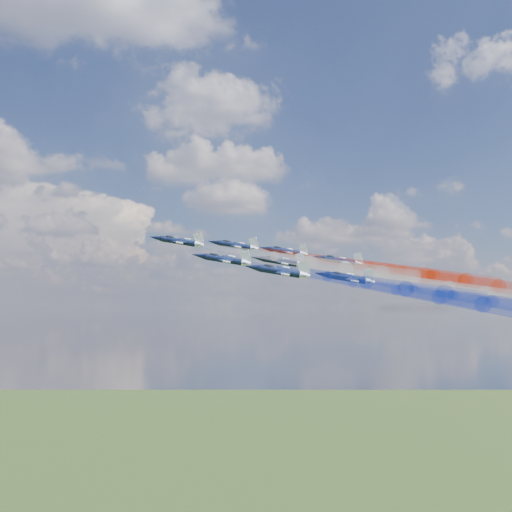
{
  "coord_description": "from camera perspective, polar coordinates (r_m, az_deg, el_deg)",
  "views": [
    {
      "loc": [
        -43.63,
        -146.78,
        136.69
      ],
      "look_at": [
        -14.39,
        -13.57,
        148.69
      ],
      "focal_mm": 41.75,
      "sensor_mm": 36.0,
      "label": 1
    }
  ],
  "objects": [
    {
      "name": "jet_lead",
      "position": [
        138.96,
        -7.39,
        1.4
      ],
      "size": [
        15.91,
        14.03,
        7.58
      ],
      "primitive_type": null,
      "rotation": [
        0.16,
        -0.19,
        1.28
      ],
      "color": "black"
    },
    {
      "name": "trail_lead",
      "position": [
        136.76,
        5.21,
        -0.59
      ],
      "size": [
        49.2,
        17.5,
        13.11
      ],
      "primitive_type": null,
      "rotation": [
        0.16,
        -0.19,
        1.28
      ],
      "color": "white"
    },
    {
      "name": "jet_inner_left",
      "position": [
        127.73,
        -3.08,
        -0.34
      ],
      "size": [
        15.91,
        14.03,
        7.58
      ],
      "primitive_type": null,
      "rotation": [
        0.16,
        -0.19,
        1.28
      ],
      "color": "black"
    },
    {
      "name": "trail_inner_left",
      "position": [
        128.24,
        10.54,
        -2.49
      ],
      "size": [
        49.2,
        17.5,
        13.11
      ],
      "primitive_type": null,
      "rotation": [
        0.16,
        -0.19,
        1.28
      ],
      "color": "#1730CA"
    },
    {
      "name": "jet_inner_right",
      "position": [
        148.38,
        -1.99,
        1.02
      ],
      "size": [
        15.91,
        14.03,
        7.58
      ],
      "primitive_type": null,
      "rotation": [
        0.16,
        -0.19,
        1.28
      ],
      "color": "black"
    },
    {
      "name": "trail_inner_right",
      "position": [
        148.84,
        9.72,
        -0.84
      ],
      "size": [
        49.2,
        17.5,
        13.11
      ],
      "primitive_type": null,
      "rotation": [
        0.16,
        -0.19,
        1.28
      ],
      "color": "red"
    },
    {
      "name": "jet_outer_left",
      "position": [
        114.64,
        2.31,
        -1.48
      ],
      "size": [
        15.91,
        14.03,
        7.58
      ],
      "primitive_type": null,
      "rotation": [
        0.16,
        -0.19,
        1.28
      ],
      "color": "black"
    },
    {
      "name": "trail_outer_left",
      "position": [
        118.45,
        17.18,
        -3.77
      ],
      "size": [
        49.2,
        17.5,
        13.11
      ],
      "primitive_type": null,
      "rotation": [
        0.16,
        -0.19,
        1.28
      ],
      "color": "#1730CA"
    },
    {
      "name": "jet_center_third",
      "position": [
        138.12,
        2.36,
        -0.53
      ],
      "size": [
        15.91,
        14.03,
        7.58
      ],
      "primitive_type": null,
      "rotation": [
        0.16,
        -0.19,
        1.28
      ],
      "color": "black"
    },
    {
      "name": "trail_center_third",
      "position": [
        141.21,
        14.77,
        -2.47
      ],
      "size": [
        49.2,
        17.5,
        13.11
      ],
      "primitive_type": null,
      "rotation": [
        0.16,
        -0.19,
        1.28
      ],
      "color": "white"
    },
    {
      "name": "jet_outer_right",
      "position": [
        156.27,
        2.86,
        0.45
      ],
      "size": [
        15.91,
        14.03,
        7.58
      ],
      "primitive_type": null,
      "rotation": [
        0.16,
        -0.19,
        1.28
      ],
      "color": "black"
    },
    {
      "name": "trail_outer_right",
      "position": [
        159.16,
        13.85,
        -1.29
      ],
      "size": [
        49.2,
        17.5,
        13.11
      ],
      "primitive_type": null,
      "rotation": [
        0.16,
        -0.19,
        1.28
      ],
      "color": "red"
    },
    {
      "name": "jet_rear_left",
      "position": [
        127.74,
        8.72,
        -2.1
      ],
      "size": [
        15.91,
        14.03,
        7.58
      ],
      "primitive_type": null,
      "rotation": [
        0.16,
        -0.19,
        1.28
      ],
      "color": "black"
    },
    {
      "name": "trail_rear_left",
      "position": [
        134.46,
        21.72,
        -4.05
      ],
      "size": [
        49.2,
        17.5,
        13.11
      ],
      "primitive_type": null,
      "rotation": [
        0.16,
        -0.19,
        1.28
      ],
      "color": "#1730CA"
    },
    {
      "name": "jet_rear_right",
      "position": [
        148.06,
        8.01,
        -0.46
      ],
      "size": [
        15.91,
        14.03,
        7.58
      ],
      "primitive_type": null,
      "rotation": [
        0.16,
        -0.19,
        1.28
      ],
      "color": "black"
    },
    {
      "name": "trail_rear_right",
      "position": [
        153.82,
        19.34,
        -2.23
      ],
      "size": [
        49.2,
        17.5,
        13.11
      ],
      "primitive_type": null,
      "rotation": [
        0.16,
        -0.19,
        1.28
      ],
      "color": "red"
    }
  ]
}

